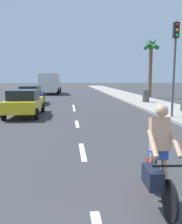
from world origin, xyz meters
The scene contains 15 objects.
ground_plane centered at (0.00, 20.00, 0.00)m, with size 160.00×160.00×0.00m, color #38383A.
sidewalk_strip centered at (6.69, 22.00, 0.07)m, with size 3.60×80.00×0.14m, color #9E998E.
lane_stripe_2 centered at (0.00, 6.25, 0.00)m, with size 0.16×1.80×0.01m, color white.
lane_stripe_3 centered at (0.00, 10.69, 0.00)m, with size 0.16×1.80×0.01m, color white.
lane_stripe_4 centered at (0.00, 16.01, 0.00)m, with size 0.16×1.80×0.01m, color white.
lane_stripe_5 centered at (0.00, 18.08, 0.00)m, with size 0.16×1.80×0.01m, color white.
lane_stripe_6 centered at (0.00, 24.96, 0.00)m, with size 0.16×1.80×0.01m, color white.
lane_stripe_7 centered at (0.00, 25.38, 0.00)m, with size 0.16×1.80×0.01m, color white.
cyclist centered at (1.16, 3.06, 0.83)m, with size 0.63×1.71×1.82m.
parked_car_yellow centered at (-3.01, 13.49, 0.84)m, with size 2.00×4.22×1.57m.
parked_car_blue centered at (-3.61, 19.93, 0.84)m, with size 1.98×4.13×1.57m.
delivery_truck centered at (-2.87, 32.42, 1.50)m, with size 2.86×6.33×2.80m.
palm_tree_far centered at (8.73, 25.07, 4.83)m, with size 1.88×1.87×6.66m.
traffic_signal centered at (5.29, 11.57, 3.61)m, with size 0.28×0.33×5.20m.
trash_bin_far centered at (6.42, 19.39, 0.66)m, with size 0.60×0.60×1.05m, color #47474C.
Camera 1 is at (-0.43, -0.85, 2.29)m, focal length 37.92 mm.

